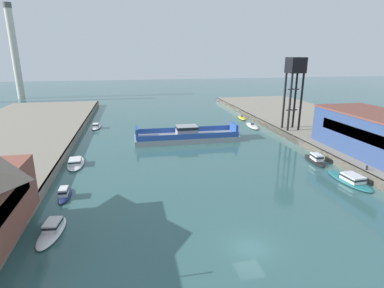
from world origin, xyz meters
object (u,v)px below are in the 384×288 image
Objects in this scene: moored_boat_upstream_b at (64,194)px; moored_boat_near_right at (75,162)px; chain_ferry at (187,136)px; moored_boat_mid_left at (252,126)px; moored_boat_mid_right at (52,230)px; smokestack_distant_a at (14,49)px; crane_tower at (295,73)px; moored_boat_far_right at (96,126)px; moored_boat_far_left at (351,179)px; warehouse_shed at (378,134)px; moored_boat_upstream_a at (315,159)px; moored_boat_near_left at (242,118)px.

moored_boat_near_right is at bearing 92.77° from moored_boat_upstream_b.
chain_ferry is 23.17m from moored_boat_near_right.
moored_boat_mid_left is 1.20× the size of moored_boat_mid_right.
crane_tower is at bearing -44.14° from smokestack_distant_a.
moored_boat_far_right is at bearing 160.74° from crane_tower.
moored_boat_far_right is 38.14m from moored_boat_upstream_b.
crane_tower reaches higher than chain_ferry.
moored_boat_far_left is at bearing -21.23° from moored_boat_near_right.
moored_boat_far_left is 12.75m from warehouse_shed.
moored_boat_upstream_b is (-38.24, -32.27, 0.27)m from moored_boat_mid_left.
moored_boat_upstream_b is (0.60, -12.36, 0.11)m from moored_boat_near_right.
moored_boat_upstream_a is 120.87m from smokestack_distant_a.
moored_boat_upstream_b is (-39.18, -42.17, 0.22)m from moored_boat_near_left.
moored_boat_mid_right is 0.41× the size of crane_tower.
chain_ferry reaches higher than moored_boat_near_left.
warehouse_shed is (10.33, -28.28, 4.56)m from moored_boat_mid_left.
warehouse_shed is (49.17, -8.37, 4.41)m from moored_boat_near_right.
moored_boat_far_left is 29.46m from crane_tower.
moored_boat_upstream_b is at bearing -171.83° from moored_boat_upstream_a.
moored_boat_upstream_b is 0.13× the size of smokestack_distant_a.
moored_boat_upstream_b is 107.08m from smokestack_distant_a.
smokestack_distant_a is at bearing 128.23° from moored_boat_upstream_a.
moored_boat_near_left is 0.76× the size of moored_boat_near_right.
moored_boat_near_left is 9.94m from moored_boat_mid_left.
moored_boat_far_right is at bearing 88.29° from moored_boat_near_right.
moored_boat_near_left is 49.71m from moored_boat_near_right.
crane_tower is at bearing 13.66° from moored_boat_near_right.
warehouse_shed is at bearing -48.68° from smokestack_distant_a.
moored_boat_upstream_b is (-38.65, -5.55, -0.08)m from moored_boat_upstream_a.
moored_boat_far_right is 0.36× the size of crane_tower.
chain_ferry is 25.63m from moored_boat_upstream_a.
moored_boat_upstream_b is 48.93m from warehouse_shed.
moored_boat_near_right is at bearing -152.85° from moored_boat_mid_left.
smokestack_distant_a is (-78.64, 76.32, 5.61)m from crane_tower.
moored_boat_mid_left is at bearing 119.12° from crane_tower.
moored_boat_far_left is 1.31× the size of moored_boat_upstream_a.
moored_boat_far_right is 0.87× the size of moored_boat_upstream_a.
moored_boat_far_right is (-38.61, 41.08, -0.00)m from moored_boat_far_left.
moored_boat_near_left is 95.76m from smokestack_distant_a.
chain_ferry is 4.43× the size of moored_boat_upstream_b.
chain_ferry is at bearing -54.11° from smokestack_distant_a.
chain_ferry is at bearing 125.92° from moored_boat_far_left.
moored_boat_upstream_b is (-0.17, -38.14, 0.03)m from moored_boat_far_right.
chain_ferry is 3.60× the size of moored_boat_near_left.
chain_ferry is 2.58× the size of moored_boat_far_left.
crane_tower is at bearing -19.26° from moored_boat_far_right.
chain_ferry is at bearing -153.29° from moored_boat_mid_left.
moored_boat_upstream_b reaches higher than moored_boat_mid_left.
moored_boat_upstream_a reaches higher than moored_boat_near_left.
moored_boat_upstream_b reaches higher than moored_boat_far_right.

